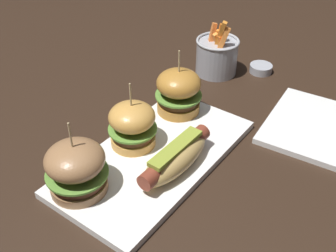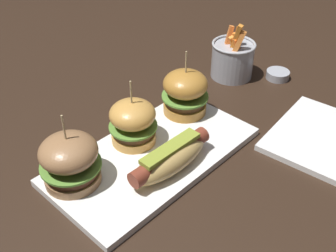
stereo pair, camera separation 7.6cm
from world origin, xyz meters
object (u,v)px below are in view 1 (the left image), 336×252
Objects in this scene: platter_main at (155,157)px; slider_left at (76,168)px; slider_center at (133,124)px; sauce_ramekin at (261,68)px; slider_right at (179,91)px; hot_dog at (176,157)px; fries_bucket at (217,55)px; side_plate at (324,129)px.

platter_main is 0.16m from slider_left.
slider_center is 0.42m from sauce_ramekin.
platter_main is 0.16m from slider_right.
fries_bucket is at bearing 20.32° from hot_dog.
slider_left is 0.56m from sauce_ramekin.
platter_main is 2.99× the size of slider_center.
fries_bucket is 2.59× the size of sauce_ramekin.
side_plate is at bearing -33.08° from slider_left.
slider_left is at bearing -178.13° from slider_center.
platter_main is 0.07m from slider_center.
slider_center is (0.15, 0.00, -0.00)m from slider_left.
hot_dog is 1.25× the size of slider_right.
platter_main is 0.35m from side_plate.
slider_center is at bearing 134.15° from side_plate.
hot_dog reaches higher than side_plate.
sauce_ramekin is at bearing -5.82° from slider_left.
platter_main reaches higher than side_plate.
slider_right is at bearing 168.40° from sauce_ramekin.
hot_dog is 1.28× the size of slider_left.
fries_bucket is at bearing 4.59° from slider_center.
slider_right reaches higher than side_plate.
slider_left is 0.62× the size of side_plate.
platter_main is 1.79× the size of side_plate.
fries_bucket is 0.12m from sauce_ramekin.
platter_main is at bearing -18.27° from slider_left.
slider_right is at bearing 18.66° from platter_main.
slider_left is at bearing -176.22° from fries_bucket.
side_plate is (0.26, -0.27, -0.05)m from slider_center.
fries_bucket reaches higher than sauce_ramekin.
platter_main is at bearing -161.34° from slider_right.
slider_right is at bearing 33.66° from hot_dog.
slider_right reaches higher than hot_dog.
hot_dog is 1.32× the size of slider_center.
fries_bucket is at bearing 3.78° from slider_left.
fries_bucket is at bearing 126.75° from sauce_ramekin.
slider_right is 2.50× the size of sauce_ramekin.
slider_left reaches higher than side_plate.
side_plate is at bearing -124.95° from sauce_ramekin.
sauce_ramekin is (0.41, -0.06, -0.05)m from slider_center.
slider_right is 0.96× the size of fries_bucket.
sauce_ramekin is at bearing -1.31° from platter_main.
platter_main is 2.90× the size of slider_left.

